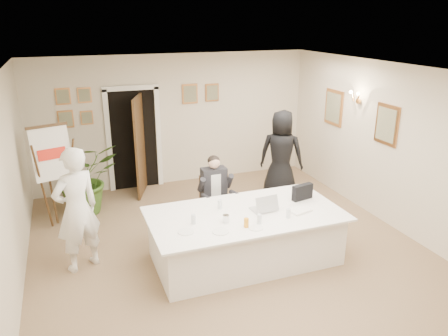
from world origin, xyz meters
name	(u,v)px	position (x,y,z in m)	size (l,w,h in m)	color
floor	(234,256)	(0.00, 0.00, 0.00)	(7.00, 7.00, 0.00)	brown
ceiling	(235,73)	(0.00, 0.00, 2.80)	(6.00, 7.00, 0.02)	white
wall_back	(175,120)	(0.00, 3.50, 1.40)	(6.00, 0.10, 2.80)	beige
wall_front	(411,321)	(0.00, -3.50, 1.40)	(6.00, 0.10, 2.80)	beige
wall_left	(5,200)	(-3.00, 0.00, 1.40)	(0.10, 7.00, 2.80)	beige
wall_right	(401,150)	(3.00, 0.00, 1.40)	(0.10, 7.00, 2.80)	beige
doorway	(136,142)	(-0.88, 3.32, 1.04)	(1.14, 0.86, 2.20)	black
pictures_back_wall	(136,102)	(-0.80, 3.47, 1.85)	(3.40, 0.06, 0.80)	#BC7A40
pictures_right_wall	(358,115)	(2.97, 1.20, 1.75)	(0.06, 2.20, 0.80)	#BC7A40
wall_sconce	(356,97)	(2.90, 1.20, 2.10)	(0.20, 0.30, 0.24)	#CD8C41
conference_table	(245,236)	(0.13, -0.13, 0.39)	(2.85, 1.51, 0.78)	white
seated_man	(215,193)	(0.04, 1.00, 0.67)	(0.57, 0.61, 1.34)	black
flip_chart	(54,182)	(-2.51, 2.05, 0.84)	(0.65, 0.48, 1.81)	#362011
standing_man	(77,210)	(-2.20, 0.50, 0.92)	(0.67, 0.44, 1.85)	white
standing_woman	(281,154)	(1.78, 1.92, 0.90)	(0.88, 0.57, 1.79)	black
potted_palm	(84,179)	(-2.01, 2.50, 0.67)	(1.20, 1.04, 1.34)	#365B1E
laptop	(263,201)	(0.43, -0.11, 0.91)	(0.36, 0.38, 0.28)	#B7BABC
laptop_bag	(302,192)	(1.17, 0.03, 0.90)	(0.35, 0.10, 0.25)	black
paper_stack	(300,210)	(0.90, -0.36, 0.79)	(0.32, 0.22, 0.03)	white
plate_left	(186,232)	(-0.86, -0.42, 0.78)	(0.22, 0.22, 0.01)	white
plate_mid	(221,232)	(-0.42, -0.57, 0.78)	(0.23, 0.23, 0.01)	white
plate_near	(256,228)	(0.07, -0.63, 0.78)	(0.20, 0.20, 0.01)	white
glass_a	(194,219)	(-0.69, -0.20, 0.84)	(0.07, 0.07, 0.14)	silver
glass_b	(259,219)	(0.17, -0.52, 0.84)	(0.06, 0.06, 0.14)	silver
glass_c	(288,213)	(0.64, -0.49, 0.84)	(0.06, 0.06, 0.14)	silver
glass_d	(220,204)	(-0.17, 0.15, 0.84)	(0.07, 0.07, 0.14)	silver
oj_glass	(246,223)	(-0.04, -0.55, 0.84)	(0.07, 0.07, 0.13)	orange
steel_jug	(226,219)	(-0.25, -0.32, 0.83)	(0.09, 0.09, 0.11)	silver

